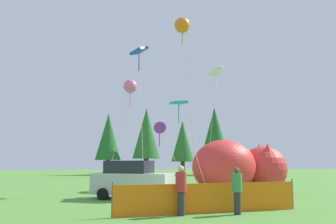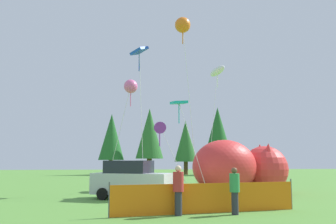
{
  "view_description": "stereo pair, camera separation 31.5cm",
  "coord_description": "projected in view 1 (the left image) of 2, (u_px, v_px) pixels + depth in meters",
  "views": [
    {
      "loc": [
        -3.2,
        -18.12,
        2.11
      ],
      "look_at": [
        -0.38,
        3.46,
        4.86
      ],
      "focal_mm": 40.0,
      "sensor_mm": 36.0,
      "label": 1
    },
    {
      "loc": [
        -2.88,
        -18.16,
        2.11
      ],
      "look_at": [
        -0.38,
        3.46,
        4.86
      ],
      "focal_mm": 40.0,
      "sensor_mm": 36.0,
      "label": 2
    }
  ],
  "objects": [
    {
      "name": "kite_teal_diamond",
      "position": [
        179.0,
        104.0,
        23.17
      ],
      "size": [
        1.88,
        2.89,
        5.76
      ],
      "color": "silver",
      "rests_on": "ground"
    },
    {
      "name": "safety_fence",
      "position": [
        210.0,
        198.0,
        14.81
      ],
      "size": [
        7.68,
        1.47,
        1.28
      ],
      "rotation": [
        0.0,
        0.0,
        0.18
      ],
      "color": "orange",
      "rests_on": "ground"
    },
    {
      "name": "spectator_in_grey_shirt",
      "position": [
        181.0,
        188.0,
        14.17
      ],
      "size": [
        0.41,
        0.41,
        1.87
      ],
      "color": "#2D2D38",
      "rests_on": "ground"
    },
    {
      "name": "spectator_in_white_shirt",
      "position": [
        237.0,
        189.0,
        14.46
      ],
      "size": [
        0.39,
        0.39,
        1.79
      ],
      "color": "#2D2D38",
      "rests_on": "ground"
    },
    {
      "name": "horizon_tree_west",
      "position": [
        146.0,
        134.0,
        52.31
      ],
      "size": [
        3.87,
        3.87,
        9.23
      ],
      "color": "brown",
      "rests_on": "ground"
    },
    {
      "name": "kite_blue_box",
      "position": [
        139.0,
        53.0,
        23.23
      ],
      "size": [
        1.23,
        2.72,
        9.16
      ],
      "color": "silver",
      "rests_on": "ground"
    },
    {
      "name": "kite_orange_flower",
      "position": [
        182.0,
        26.0,
        24.91
      ],
      "size": [
        1.48,
        1.04,
        11.51
      ],
      "color": "silver",
      "rests_on": "ground"
    },
    {
      "name": "folding_chair",
      "position": [
        237.0,
        194.0,
        17.31
      ],
      "size": [
        0.58,
        0.58,
        0.84
      ],
      "rotation": [
        0.0,
        0.0,
        -1.84
      ],
      "color": "maroon",
      "rests_on": "ground"
    },
    {
      "name": "horizon_tree_east",
      "position": [
        108.0,
        137.0,
        51.8
      ],
      "size": [
        3.53,
        3.53,
        8.42
      ],
      "color": "brown",
      "rests_on": "ground"
    },
    {
      "name": "inflatable_cat",
      "position": [
        238.0,
        169.0,
        23.15
      ],
      "size": [
        6.81,
        4.61,
        3.29
      ],
      "rotation": [
        0.0,
        0.0,
        0.31
      ],
      "color": "red",
      "rests_on": "ground"
    },
    {
      "name": "kite_purple_delta",
      "position": [
        160.0,
        125.0,
        23.03
      ],
      "size": [
        2.19,
        1.53,
        4.73
      ],
      "color": "silver",
      "rests_on": "ground"
    },
    {
      "name": "kite_white_ghost",
      "position": [
        216.0,
        72.0,
        29.32
      ],
      "size": [
        1.96,
        3.04,
        9.44
      ],
      "color": "silver",
      "rests_on": "ground"
    },
    {
      "name": "ground_plane",
      "position": [
        185.0,
        203.0,
        17.97
      ],
      "size": [
        120.0,
        120.0,
        0.0
      ],
      "primitive_type": "plane",
      "color": "#548C38"
    },
    {
      "name": "horizon_tree_mid",
      "position": [
        183.0,
        141.0,
        52.07
      ],
      "size": [
        3.14,
        3.14,
        7.49
      ],
      "color": "brown",
      "rests_on": "ground"
    },
    {
      "name": "horizon_tree_northeast",
      "position": [
        215.0,
        133.0,
        51.11
      ],
      "size": [
        3.86,
        3.86,
        9.2
      ],
      "color": "brown",
      "rests_on": "ground"
    },
    {
      "name": "kite_pink_octopus",
      "position": [
        130.0,
        87.0,
        24.0
      ],
      "size": [
        2.01,
        1.38,
        7.21
      ],
      "color": "silver",
      "rests_on": "ground"
    },
    {
      "name": "parked_car",
      "position": [
        132.0,
        180.0,
        20.01
      ],
      "size": [
        4.54,
        3.37,
        2.04
      ],
      "rotation": [
        0.0,
        0.0,
        -0.44
      ],
      "color": "#B7BCC1",
      "rests_on": "ground"
    }
  ]
}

